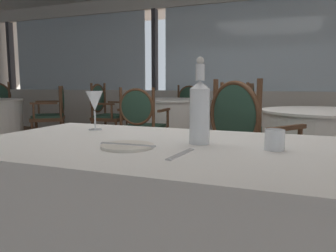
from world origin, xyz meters
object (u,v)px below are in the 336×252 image
at_px(dining_chair_2_2, 105,110).
at_px(dining_chair_2_3, 141,121).
at_px(side_plate, 128,146).
at_px(dining_chair_2_1, 187,107).
at_px(water_bottle, 200,110).
at_px(dining_chair_1_2, 54,111).
at_px(dining_chair_0_3, 241,120).
at_px(dining_chair_2_0, 242,113).
at_px(dining_chair_0_0, 246,140).
at_px(wine_glass, 95,102).
at_px(water_tumbler, 275,140).

distance_m(dining_chair_2_2, dining_chair_2_3, 1.50).
relative_size(side_plate, dining_chair_2_1, 0.20).
xyz_separation_m(water_bottle, dining_chair_2_2, (-2.48, 3.27, -0.31)).
bearing_deg(side_plate, dining_chair_2_2, 123.41).
bearing_deg(dining_chair_1_2, dining_chair_0_3, 138.97).
height_order(water_bottle, dining_chair_1_2, water_bottle).
xyz_separation_m(dining_chair_2_1, dining_chair_2_3, (0.12, -2.12, -0.02)).
bearing_deg(dining_chair_2_0, dining_chair_2_1, -44.85).
xyz_separation_m(dining_chair_0_0, dining_chair_2_1, (-1.49, 3.26, -0.02)).
relative_size(water_bottle, dining_chair_0_3, 0.32).
relative_size(dining_chair_2_0, dining_chair_2_1, 1.03).
bearing_deg(dining_chair_2_3, dining_chair_2_0, -45.12).
relative_size(side_plate, dining_chair_2_0, 0.19).
height_order(side_plate, dining_chair_2_1, dining_chair_2_1).
distance_m(wine_glass, dining_chair_2_1, 4.32).
height_order(side_plate, water_tumbler, water_tumbler).
xyz_separation_m(side_plate, dining_chair_2_1, (-1.26, 4.55, -0.19)).
distance_m(dining_chair_2_1, dining_chair_2_3, 2.12).
relative_size(dining_chair_0_0, dining_chair_2_3, 1.08).
distance_m(dining_chair_0_0, dining_chair_2_2, 3.29).
height_order(water_tumbler, dining_chair_0_0, dining_chair_0_0).
distance_m(dining_chair_0_3, dining_chair_1_2, 2.86).
bearing_deg(dining_chair_0_0, dining_chair_1_2, 96.76).
relative_size(side_plate, dining_chair_1_2, 0.20).
relative_size(side_plate, wine_glass, 1.00).
xyz_separation_m(dining_chair_0_3, dining_chair_1_2, (-2.84, 0.30, -0.01)).
bearing_deg(dining_chair_2_3, dining_chair_0_0, -132.90).
height_order(side_plate, dining_chair_0_0, dining_chair_0_0).
relative_size(wine_glass, dining_chair_2_3, 0.20).
distance_m(dining_chair_0_0, dining_chair_2_3, 1.78).
xyz_separation_m(water_bottle, dining_chair_2_1, (-1.47, 4.38, -0.31)).
xyz_separation_m(water_bottle, water_tumbler, (0.27, -0.02, -0.09)).
height_order(water_bottle, dining_chair_2_0, water_bottle).
bearing_deg(side_plate, dining_chair_0_3, 90.17).
height_order(wine_glass, dining_chair_2_1, dining_chair_2_1).
xyz_separation_m(water_tumbler, dining_chair_2_2, (-2.75, 3.29, -0.22)).
distance_m(side_plate, water_bottle, 0.30).
bearing_deg(dining_chair_2_3, water_tumbler, -147.74).
bearing_deg(dining_chair_1_2, water_bottle, 102.86).
height_order(side_plate, dining_chair_0_3, dining_chair_0_3).
bearing_deg(dining_chair_2_0, wine_glass, 82.90).
relative_size(water_tumbler, dining_chair_2_0, 0.07).
distance_m(dining_chair_0_0, dining_chair_2_1, 3.58).
height_order(dining_chair_2_0, dining_chair_2_2, dining_chair_2_2).
bearing_deg(dining_chair_2_2, dining_chair_1_2, -143.05).
xyz_separation_m(wine_glass, dining_chair_2_0, (0.22, 3.21, -0.32)).
bearing_deg(side_plate, wine_glass, 136.92).
distance_m(side_plate, dining_chair_0_3, 2.64).
bearing_deg(water_tumbler, dining_chair_1_2, 140.00).
height_order(wine_glass, dining_chair_0_3, dining_chair_0_3).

